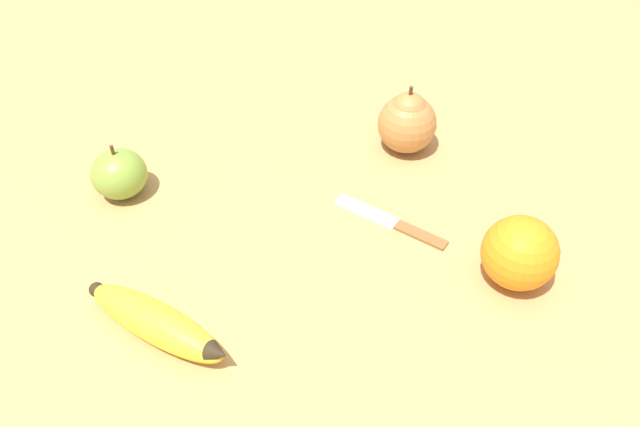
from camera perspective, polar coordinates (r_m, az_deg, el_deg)
ground_plane at (r=0.78m, az=-0.56°, el=-1.36°), size 3.00×3.00×0.00m
banana at (r=0.68m, az=-14.70°, el=-9.65°), size 0.17×0.13×0.04m
orange at (r=0.73m, az=17.79°, el=-3.45°), size 0.09×0.09×0.09m
pear at (r=0.89m, az=7.98°, el=8.34°), size 0.08×0.08×0.10m
apple at (r=0.85m, az=-17.89°, el=3.47°), size 0.07×0.07×0.08m
paring_knife at (r=0.79m, az=6.78°, el=-0.81°), size 0.14×0.11×0.01m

